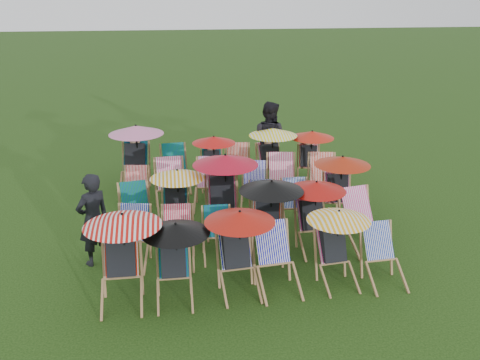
{
  "coord_description": "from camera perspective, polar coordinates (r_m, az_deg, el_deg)",
  "views": [
    {
      "loc": [
        -1.25,
        -9.24,
        4.4
      ],
      "look_at": [
        0.06,
        0.29,
        0.9
      ],
      "focal_mm": 40.0,
      "sensor_mm": 36.0,
      "label": 1
    }
  ],
  "objects": [
    {
      "name": "deckchair_28",
      "position": [
        12.4,
        3.44,
        2.61
      ],
      "size": [
        1.12,
        1.2,
        1.33
      ],
      "rotation": [
        0.0,
        0.0,
        0.11
      ],
      "color": "#A0764A",
      "rests_on": "ground"
    },
    {
      "name": "deckchair_9",
      "position": [
        9.13,
        3.05,
        -3.99
      ],
      "size": [
        1.1,
        1.18,
        1.31
      ],
      "rotation": [
        0.0,
        0.0,
        -0.19
      ],
      "color": "#A0764A",
      "rests_on": "ground"
    },
    {
      "name": "deckchair_20",
      "position": [
        11.2,
        -3.33,
        -0.49
      ],
      "size": [
        0.78,
        0.98,
        0.97
      ],
      "rotation": [
        0.0,
        0.0,
        -0.16
      ],
      "color": "#A0764A",
      "rests_on": "ground"
    },
    {
      "name": "deckchair_24",
      "position": [
        12.31,
        -11.15,
        2.47
      ],
      "size": [
        1.23,
        1.3,
        1.46
      ],
      "rotation": [
        0.0,
        0.0,
        -0.09
      ],
      "color": "#A0764A",
      "rests_on": "ground"
    },
    {
      "name": "deckchair_22",
      "position": [
        11.37,
        4.51,
        -0.09
      ],
      "size": [
        0.78,
        1.0,
        1.01
      ],
      "rotation": [
        0.0,
        0.0,
        -0.13
      ],
      "color": "#A0764A",
      "rests_on": "ground"
    },
    {
      "name": "deckchair_16",
      "position": [
        10.32,
        6.1,
        -2.71
      ],
      "size": [
        0.6,
        0.82,
        0.87
      ],
      "rotation": [
        0.0,
        0.0,
        -0.03
      ],
      "color": "#A0764A",
      "rests_on": "ground"
    },
    {
      "name": "deckchair_26",
      "position": [
        12.28,
        -2.94,
        2.04
      ],
      "size": [
        0.99,
        1.03,
        1.17
      ],
      "rotation": [
        0.0,
        0.0,
        -0.04
      ],
      "color": "#A0764A",
      "rests_on": "ground"
    },
    {
      "name": "deckchair_27",
      "position": [
        12.27,
        -0.2,
        1.36
      ],
      "size": [
        0.7,
        0.92,
        0.95
      ],
      "rotation": [
        0.0,
        0.0,
        -0.08
      ],
      "color": "#A0764A",
      "rests_on": "ground"
    },
    {
      "name": "deckchair_18",
      "position": [
        11.24,
        -11.18,
        -1.1
      ],
      "size": [
        0.67,
        0.85,
        0.85
      ],
      "rotation": [
        0.0,
        0.0,
        -0.14
      ],
      "color": "#A0764A",
      "rests_on": "ground"
    },
    {
      "name": "deckchair_19",
      "position": [
        11.11,
        -7.38,
        -0.67
      ],
      "size": [
        0.73,
        0.98,
        1.01
      ],
      "rotation": [
        0.0,
        0.0,
        0.07
      ],
      "color": "#A0764A",
      "rests_on": "ground"
    },
    {
      "name": "ground",
      "position": [
        10.31,
        -0.11,
        -5.27
      ],
      "size": [
        100.0,
        100.0,
        0.0
      ],
      "primitive_type": "plane",
      "color": "black",
      "rests_on": "ground"
    },
    {
      "name": "deckchair_0",
      "position": [
        7.97,
        -12.52,
        -8.1
      ],
      "size": [
        1.13,
        1.17,
        1.34
      ],
      "rotation": [
        0.0,
        0.0,
        0.0
      ],
      "color": "#A0764A",
      "rests_on": "ground"
    },
    {
      "name": "deckchair_14",
      "position": [
        10.01,
        -1.78,
        -1.28
      ],
      "size": [
        1.23,
        1.28,
        1.46
      ],
      "rotation": [
        0.0,
        0.0,
        -0.04
      ],
      "color": "#A0764A",
      "rests_on": "ground"
    },
    {
      "name": "deckchair_11",
      "position": [
        9.67,
        13.08,
        -4.33
      ],
      "size": [
        0.83,
        1.03,
        1.0
      ],
      "rotation": [
        0.0,
        0.0,
        0.2
      ],
      "color": "#A0764A",
      "rests_on": "ground"
    },
    {
      "name": "deckchair_2",
      "position": [
        8.06,
        -0.16,
        -7.57
      ],
      "size": [
        1.06,
        1.13,
        1.26
      ],
      "rotation": [
        0.0,
        0.0,
        0.1
      ],
      "color": "#A0764A",
      "rests_on": "ground"
    },
    {
      "name": "person_left",
      "position": [
        9.11,
        -15.38,
        -4.09
      ],
      "size": [
        0.69,
        0.66,
        1.59
      ],
      "primitive_type": "imported",
      "rotation": [
        0.0,
        0.0,
        3.8
      ],
      "color": "black",
      "rests_on": "ground"
    },
    {
      "name": "deckchair_7",
      "position": [
        9.02,
        -6.69,
        -6.12
      ],
      "size": [
        0.64,
        0.86,
        0.9
      ],
      "rotation": [
        0.0,
        0.0,
        -0.06
      ],
      "color": "#A0764A",
      "rests_on": "ground"
    },
    {
      "name": "deckchair_15",
      "position": [
        10.29,
        2.55,
        -2.8
      ],
      "size": [
        0.58,
        0.79,
        0.83
      ],
      "rotation": [
        0.0,
        0.0,
        -0.04
      ],
      "color": "#A0764A",
      "rests_on": "ground"
    },
    {
      "name": "deckchair_21",
      "position": [
        11.26,
        1.52,
        -0.6
      ],
      "size": [
        0.72,
        0.9,
        0.88
      ],
      "rotation": [
        0.0,
        0.0,
        -0.19
      ],
      "color": "#A0764A",
      "rests_on": "ground"
    },
    {
      "name": "deckchair_12",
      "position": [
        10.06,
        -10.96,
        -3.39
      ],
      "size": [
        0.76,
        0.95,
        0.94
      ],
      "rotation": [
        0.0,
        0.0,
        0.17
      ],
      "color": "#A0764A",
      "rests_on": "ground"
    },
    {
      "name": "deckchair_25",
      "position": [
        12.24,
        -6.91,
        1.21
      ],
      "size": [
        0.72,
        0.95,
        0.98
      ],
      "rotation": [
        0.0,
        0.0,
        0.09
      ],
      "color": "#A0764A",
      "rests_on": "ground"
    },
    {
      "name": "deckchair_5",
      "position": [
        8.67,
        15.1,
        -7.94
      ],
      "size": [
        0.63,
        0.84,
        0.88
      ],
      "rotation": [
        0.0,
        0.0,
        0.06
      ],
      "color": "#A0764A",
      "rests_on": "ground"
    },
    {
      "name": "deckchair_17",
      "position": [
        10.6,
        10.54,
        -0.85
      ],
      "size": [
        1.1,
        1.17,
        1.3
      ],
      "rotation": [
        0.0,
        0.0,
        -0.17
      ],
      "color": "#A0764A",
      "rests_on": "ground"
    },
    {
      "name": "deckchair_13",
      "position": [
        10.02,
        -6.84,
        -2.21
      ],
      "size": [
        1.02,
        1.06,
        1.21
      ],
      "rotation": [
        0.0,
        0.0,
        -0.02
      ],
      "color": "#A0764A",
      "rests_on": "ground"
    },
    {
      "name": "deckchair_10",
      "position": [
        9.4,
        7.95,
        -3.74
      ],
      "size": [
        1.03,
        1.09,
        1.23
      ],
      "rotation": [
        0.0,
        0.0,
        0.06
      ],
      "color": "#A0764A",
      "rests_on": "ground"
    },
    {
      "name": "deckchair_4",
      "position": [
        8.43,
        10.3,
        -7.0
      ],
      "size": [
        0.99,
        1.06,
        1.17
      ],
      "rotation": [
        0.0,
        0.0,
        0.12
      ],
      "color": "#A0764A",
      "rests_on": "ground"
    },
    {
      "name": "deckchair_6",
      "position": [
        9.09,
        -11.55,
        -6.11
      ],
      "size": [
        0.74,
        0.93,
        0.92
      ],
      "rotation": [
        0.0,
        0.0,
        -0.17
      ],
      "color": "#A0764A",
      "rests_on": "ground"
    },
    {
      "name": "deckchair_8",
      "position": [
        9.15,
        -2.4,
        -5.87
      ],
      "size": [
        0.55,
        0.76,
        0.82
      ],
      "rotation": [
        0.0,
        0.0,
        -0.02
      ],
      "color": "#A0764A",
      "rests_on": "ground"
    },
    {
      "name": "deckchair_29",
      "position": [
        12.66,
        7.44,
        2.56
      ],
      "size": [
        1.03,
        1.1,
        1.22
      ],
      "rotation": [
        0.0,
        0.0,
        -0.2
      ],
      "color": "#A0764A",
      "rests_on": "ground"
    },
    {
      "name": "deckchair_23",
      "position": [
        11.61,
        8.8,
        0.06
      ],
      "size": [
        0.8,
        1.0,
        0.97
      ],
      "rotation": [
        0.0,
        0.0,
        -0.19
      ],
      "color": "#A0764A",
      "rests_on": "ground"
    },
    {
      "name": "person_rear",
      "position": [
        12.81,
        3.08,
        4.28
      ],
      "size": [
        1.15,
        1.1,
        1.87
      ],
      "primitive_type": "imported",
      "rotation": [
        0.0,
        0.0,
        2.53
      ],
      "color": "black",
      "rests_on": "ground"
    },
    {
      "name": "deckchair_1",
      "position": [
        7.93,
        -7.01,
        -8.59
      ],
      "size": [
        1.0,
        1.03,
        1.18
      ],
      "rotation": [
        0.0,
        0.0,
        -0.0
      ],
      "color": "#A0764A",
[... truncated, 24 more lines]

